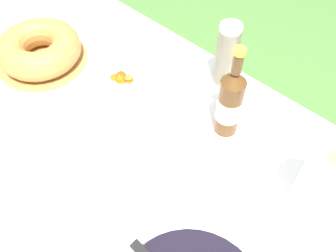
% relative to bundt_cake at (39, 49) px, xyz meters
% --- Properties ---
extents(ground_plane, '(16.00, 16.00, 0.00)m').
position_rel_bundt_cake_xyz_m(ground_plane, '(0.49, -0.04, -0.82)').
color(ground_plane, '#4C7A38').
extents(garden_table, '(1.90, 0.96, 0.76)m').
position_rel_bundt_cake_xyz_m(garden_table, '(0.49, -0.04, -0.12)').
color(garden_table, brown).
rests_on(garden_table, ground_plane).
extents(tablecloth, '(1.91, 0.97, 0.10)m').
position_rel_bundt_cake_xyz_m(tablecloth, '(0.49, -0.04, -0.07)').
color(tablecloth, white).
rests_on(tablecloth, garden_table).
extents(bundt_cake, '(0.33, 0.33, 0.11)m').
position_rel_bundt_cake_xyz_m(bundt_cake, '(0.00, 0.00, 0.00)').
color(bundt_cake, '#B78447').
rests_on(bundt_cake, tablecloth).
extents(cup_stack, '(0.07, 0.07, 0.24)m').
position_rel_bundt_cake_xyz_m(cup_stack, '(0.56, 0.36, 0.07)').
color(cup_stack, beige).
rests_on(cup_stack, tablecloth).
extents(cider_bottle_amber, '(0.08, 0.08, 0.32)m').
position_rel_bundt_cake_xyz_m(cider_bottle_amber, '(0.69, 0.20, 0.07)').
color(cider_bottle_amber, brown).
rests_on(cider_bottle_amber, tablecloth).
extents(snack_plate_near, '(0.22, 0.22, 0.05)m').
position_rel_bundt_cake_xyz_m(snack_plate_near, '(0.30, 0.13, -0.04)').
color(snack_plate_near, white).
rests_on(snack_plate_near, tablecloth).
extents(paper_towel_roll, '(0.11, 0.11, 0.22)m').
position_rel_bundt_cake_xyz_m(paper_towel_roll, '(1.01, 0.15, 0.05)').
color(paper_towel_roll, white).
rests_on(paper_towel_roll, tablecloth).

